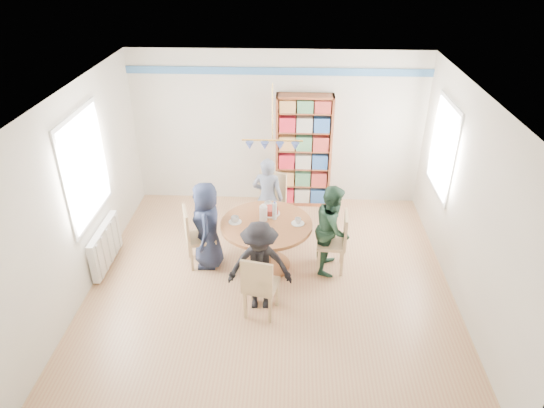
# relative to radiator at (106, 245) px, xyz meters

# --- Properties ---
(ground) EXTENTS (5.00, 5.00, 0.00)m
(ground) POSITION_rel_radiator_xyz_m (2.42, -0.30, -0.35)
(ground) COLOR tan
(room_shell) EXTENTS (5.00, 5.00, 5.00)m
(room_shell) POSITION_rel_radiator_xyz_m (2.16, 0.57, 1.30)
(room_shell) COLOR white
(room_shell) RESTS_ON ground
(radiator) EXTENTS (0.12, 1.00, 0.60)m
(radiator) POSITION_rel_radiator_xyz_m (0.00, 0.00, 0.00)
(radiator) COLOR silver
(radiator) RESTS_ON ground
(dining_table) EXTENTS (1.30, 1.30, 0.75)m
(dining_table) POSITION_rel_radiator_xyz_m (2.34, 0.09, 0.21)
(dining_table) COLOR brown
(dining_table) RESTS_ON ground
(chair_left) EXTENTS (0.52, 0.52, 0.93)m
(chair_left) POSITION_rel_radiator_xyz_m (1.30, 0.12, 0.16)
(chair_left) COLOR tan
(chair_left) RESTS_ON ground
(chair_right) EXTENTS (0.43, 0.43, 0.92)m
(chair_right) POSITION_rel_radiator_xyz_m (3.34, 0.08, 0.16)
(chair_right) COLOR tan
(chair_right) RESTS_ON ground
(chair_far) EXTENTS (0.59, 0.59, 1.03)m
(chair_far) POSITION_rel_radiator_xyz_m (2.34, 1.07, 0.22)
(chair_far) COLOR tan
(chair_far) RESTS_ON ground
(chair_near) EXTENTS (0.48, 0.48, 0.92)m
(chair_near) POSITION_rel_radiator_xyz_m (2.31, -0.97, 0.15)
(chair_near) COLOR tan
(chair_near) RESTS_ON ground
(person_left) EXTENTS (0.48, 0.69, 1.33)m
(person_left) POSITION_rel_radiator_xyz_m (1.49, 0.12, 0.31)
(person_left) COLOR #171D32
(person_left) RESTS_ON ground
(person_right) EXTENTS (0.61, 0.72, 1.33)m
(person_right) POSITION_rel_radiator_xyz_m (3.28, 0.12, 0.31)
(person_right) COLOR #193324
(person_right) RESTS_ON ground
(person_far) EXTENTS (0.53, 0.39, 1.34)m
(person_far) POSITION_rel_radiator_xyz_m (2.31, 0.97, 0.32)
(person_far) COLOR gray
(person_far) RESTS_ON ground
(person_near) EXTENTS (0.84, 0.50, 1.27)m
(person_near) POSITION_rel_radiator_xyz_m (2.30, -0.78, 0.28)
(person_near) COLOR black
(person_near) RESTS_ON ground
(bookshelf) EXTENTS (0.96, 0.29, 2.01)m
(bookshelf) POSITION_rel_radiator_xyz_m (2.87, 2.04, 0.64)
(bookshelf) COLOR brown
(bookshelf) RESTS_ON ground
(tableware) EXTENTS (1.07, 1.07, 0.28)m
(tableware) POSITION_rel_radiator_xyz_m (2.31, 0.11, 0.46)
(tableware) COLOR white
(tableware) RESTS_ON dining_table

